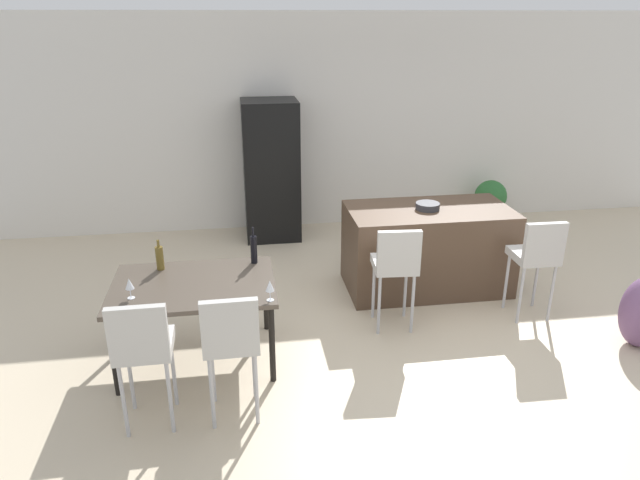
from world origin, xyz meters
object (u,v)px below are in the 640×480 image
dining_chair_far (231,337)px  wine_glass_middle (270,286)px  bar_chair_middle (537,253)px  wine_bottle_far (254,249)px  wine_bottle_inner (160,258)px  refrigerator (271,170)px  bar_chair_left (396,262)px  fruit_bowl (428,206)px  wine_glass_left (129,284)px  potted_plant (490,198)px  kitchen_island (427,249)px  dining_table (194,290)px  dining_chair_near (142,344)px

dining_chair_far → wine_glass_middle: size_ratio=6.03×
bar_chair_middle → wine_bottle_far: wine_bottle_far is taller
wine_bottle_inner → refrigerator: (1.17, 2.61, 0.07)m
wine_bottle_inner → refrigerator: refrigerator is taller
bar_chair_left → bar_chair_middle: size_ratio=1.00×
wine_bottle_inner → fruit_bowl: wine_bottle_inner is taller
bar_chair_middle → wine_glass_left: 3.75m
wine_glass_left → potted_plant: wine_glass_left is taller
dining_chair_far → wine_glass_middle: (0.31, 0.45, 0.17)m
wine_glass_left → dining_chair_far: bearing=-39.7°
kitchen_island → potted_plant: 2.42m
wine_glass_middle → refrigerator: size_ratio=0.09×
dining_table → wine_bottle_far: size_ratio=3.95×
dining_table → dining_chair_near: dining_chair_near is taller
dining_chair_near → refrigerator: size_ratio=0.57×
dining_chair_near → wine_glass_middle: 1.04m
wine_bottle_far → wine_glass_left: (-1.00, -0.56, -0.01)m
wine_glass_left → refrigerator: 3.42m
bar_chair_middle → wine_bottle_inner: size_ratio=3.77×
wine_glass_middle → dining_chair_far: bearing=-125.2°
wine_bottle_inner → dining_table: bearing=-48.4°
dining_table → wine_bottle_inner: size_ratio=4.91×
dining_chair_far → fruit_bowl: dining_chair_far is taller
dining_chair_near → wine_glass_middle: size_ratio=6.03×
dining_table → bar_chair_left: bearing=8.0°
wine_glass_left → refrigerator: refrigerator is taller
bar_chair_middle → dining_chair_far: bearing=-159.3°
dining_table → potted_plant: size_ratio=2.10×
dining_table → wine_glass_left: 0.55m
potted_plant → refrigerator: bearing=179.8°
kitchen_island → bar_chair_middle: (0.81, -0.83, 0.24)m
wine_bottle_inner → bar_chair_left: bearing=-2.1°
bar_chair_left → wine_glass_middle: bearing=-151.4°
refrigerator → dining_chair_far: bearing=-98.5°
dining_chair_near → refrigerator: (1.18, 3.80, 0.22)m
wine_glass_left → fruit_bowl: bearing=24.0°
bar_chair_middle → wine_glass_middle: bar_chair_middle is taller
kitchen_island → dining_chair_near: 3.37m
dining_chair_far → wine_bottle_far: bearing=79.6°
kitchen_island → bar_chair_left: bearing=-125.7°
bar_chair_left → wine_bottle_inner: size_ratio=3.77×
wine_glass_left → kitchen_island: bearing=23.9°
bar_chair_left → wine_bottle_far: size_ratio=3.04×
bar_chair_left → wine_bottle_far: (-1.31, 0.10, 0.18)m
dining_chair_near → fruit_bowl: dining_chair_near is taller
bar_chair_left → fruit_bowl: (0.56, 0.82, 0.26)m
bar_chair_middle → kitchen_island: bearing=134.3°
dining_chair_far → fruit_bowl: 2.86m
wine_glass_left → refrigerator: bearing=66.8°
dining_chair_far → wine_bottle_inner: dining_chair_far is taller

